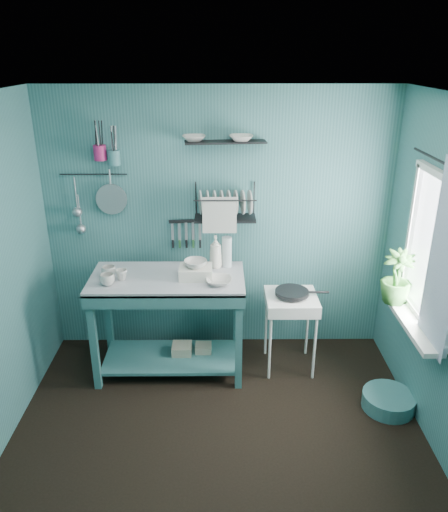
{
  "coord_description": "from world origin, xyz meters",
  "views": [
    {
      "loc": [
        0.02,
        -2.92,
        2.76
      ],
      "look_at": [
        0.05,
        0.85,
        1.2
      ],
      "focal_mm": 35.0,
      "sensor_mm": 36.0,
      "label": 1
    }
  ],
  "objects_px": {
    "mug_right": "(109,272)",
    "work_counter": "(169,324)",
    "dish_rack": "(225,202)",
    "colander": "(112,199)",
    "hotplate_stand": "(290,332)",
    "frying_pan": "(292,292)",
    "utensil_cup_magenta": "(100,153)",
    "storage_tin_large": "(182,355)",
    "storage_tin_small": "(204,354)",
    "soap_bottle": "(216,252)",
    "floor_basin": "(388,401)",
    "wash_tub": "(196,272)",
    "utensil_cup_teal": "(114,158)",
    "mug_left": "(107,280)",
    "potted_plant": "(397,277)",
    "mug_mid": "(122,275)",
    "water_bottle": "(227,252)"
  },
  "relations": [
    {
      "from": "mug_right",
      "to": "work_counter",
      "type": "bearing_deg",
      "value": 0.0
    },
    {
      "from": "dish_rack",
      "to": "colander",
      "type": "xyz_separation_m",
      "value": [
        -1.03,
        0.08,
        0.01
      ]
    },
    {
      "from": "hotplate_stand",
      "to": "dish_rack",
      "type": "distance_m",
      "value": 1.32
    },
    {
      "from": "frying_pan",
      "to": "utensil_cup_magenta",
      "type": "height_order",
      "value": "utensil_cup_magenta"
    },
    {
      "from": "utensil_cup_magenta",
      "to": "storage_tin_large",
      "type": "relative_size",
      "value": 0.59
    },
    {
      "from": "dish_rack",
      "to": "storage_tin_large",
      "type": "bearing_deg",
      "value": -141.56
    },
    {
      "from": "hotplate_stand",
      "to": "storage_tin_small",
      "type": "height_order",
      "value": "hotplate_stand"
    },
    {
      "from": "soap_bottle",
      "to": "floor_basin",
      "type": "distance_m",
      "value": 1.93
    },
    {
      "from": "floor_basin",
      "to": "colander",
      "type": "bearing_deg",
      "value": 156.81
    },
    {
      "from": "work_counter",
      "to": "storage_tin_large",
      "type": "relative_size",
      "value": 6.06
    },
    {
      "from": "wash_tub",
      "to": "hotplate_stand",
      "type": "distance_m",
      "value": 1.06
    },
    {
      "from": "mug_right",
      "to": "utensil_cup_teal",
      "type": "height_order",
      "value": "utensil_cup_teal"
    },
    {
      "from": "mug_left",
      "to": "hotplate_stand",
      "type": "relative_size",
      "value": 0.17
    },
    {
      "from": "colander",
      "to": "storage_tin_small",
      "type": "height_order",
      "value": "colander"
    },
    {
      "from": "mug_left",
      "to": "utensil_cup_teal",
      "type": "relative_size",
      "value": 0.95
    },
    {
      "from": "storage_tin_small",
      "to": "dish_rack",
      "type": "bearing_deg",
      "value": 54.23
    },
    {
      "from": "work_counter",
      "to": "utensil_cup_magenta",
      "type": "height_order",
      "value": "utensil_cup_magenta"
    },
    {
      "from": "utensil_cup_teal",
      "to": "storage_tin_large",
      "type": "xyz_separation_m",
      "value": [
        0.56,
        -0.37,
        -1.78
      ]
    },
    {
      "from": "hotplate_stand",
      "to": "potted_plant",
      "type": "distance_m",
      "value": 1.1
    },
    {
      "from": "storage_tin_large",
      "to": "dish_rack",
      "type": "bearing_deg",
      "value": 37.88
    },
    {
      "from": "utensil_cup_magenta",
      "to": "soap_bottle",
      "type": "bearing_deg",
      "value": -12.18
    },
    {
      "from": "mug_left",
      "to": "mug_right",
      "type": "xyz_separation_m",
      "value": [
        -0.02,
        0.16,
        0.0
      ]
    },
    {
      "from": "dish_rack",
      "to": "utensil_cup_magenta",
      "type": "height_order",
      "value": "utensil_cup_magenta"
    },
    {
      "from": "mug_mid",
      "to": "soap_bottle",
      "type": "xyz_separation_m",
      "value": [
        0.8,
        0.26,
        0.1
      ]
    },
    {
      "from": "colander",
      "to": "mug_left",
      "type": "bearing_deg",
      "value": -86.02
    },
    {
      "from": "work_counter",
      "to": "potted_plant",
      "type": "height_order",
      "value": "potted_plant"
    },
    {
      "from": "mug_right",
      "to": "soap_bottle",
      "type": "relative_size",
      "value": 0.41
    },
    {
      "from": "mug_right",
      "to": "potted_plant",
      "type": "distance_m",
      "value": 2.41
    },
    {
      "from": "wash_tub",
      "to": "water_bottle",
      "type": "distance_m",
      "value": 0.37
    },
    {
      "from": "wash_tub",
      "to": "soap_bottle",
      "type": "height_order",
      "value": "soap_bottle"
    },
    {
      "from": "mug_left",
      "to": "mug_right",
      "type": "bearing_deg",
      "value": 97.13
    },
    {
      "from": "floor_basin",
      "to": "soap_bottle",
      "type": "bearing_deg",
      "value": 151.7
    },
    {
      "from": "mug_mid",
      "to": "utensil_cup_magenta",
      "type": "height_order",
      "value": "utensil_cup_magenta"
    },
    {
      "from": "utensil_cup_teal",
      "to": "mug_right",
      "type": "bearing_deg",
      "value": -95.17
    },
    {
      "from": "dish_rack",
      "to": "storage_tin_large",
      "type": "distance_m",
      "value": 1.49
    },
    {
      "from": "utensil_cup_teal",
      "to": "colander",
      "type": "distance_m",
      "value": 0.39
    },
    {
      "from": "mug_right",
      "to": "utensil_cup_magenta",
      "type": "distance_m",
      "value": 1.04
    },
    {
      "from": "dish_rack",
      "to": "storage_tin_small",
      "type": "xyz_separation_m",
      "value": [
        -0.21,
        -0.29,
        -1.4
      ]
    },
    {
      "from": "storage_tin_large",
      "to": "floor_basin",
      "type": "bearing_deg",
      "value": -19.53
    },
    {
      "from": "soap_bottle",
      "to": "utensil_cup_teal",
      "type": "relative_size",
      "value": 2.3
    },
    {
      "from": "mug_right",
      "to": "potted_plant",
      "type": "height_order",
      "value": "potted_plant"
    },
    {
      "from": "work_counter",
      "to": "storage_tin_large",
      "type": "height_order",
      "value": "work_counter"
    },
    {
      "from": "mug_right",
      "to": "utensil_cup_magenta",
      "type": "bearing_deg",
      "value": 100.81
    },
    {
      "from": "mug_right",
      "to": "water_bottle",
      "type": "distance_m",
      "value": 1.05
    },
    {
      "from": "wash_tub",
      "to": "storage_tin_small",
      "type": "relative_size",
      "value": 1.4
    },
    {
      "from": "colander",
      "to": "storage_tin_large",
      "type": "xyz_separation_m",
      "value": [
        0.62,
        -0.4,
        -1.4
      ]
    },
    {
      "from": "mug_left",
      "to": "hotplate_stand",
      "type": "distance_m",
      "value": 1.71
    },
    {
      "from": "mug_left",
      "to": "mug_mid",
      "type": "relative_size",
      "value": 1.23
    },
    {
      "from": "work_counter",
      "to": "mug_right",
      "type": "height_order",
      "value": "mug_right"
    },
    {
      "from": "dish_rack",
      "to": "utensil_cup_teal",
      "type": "distance_m",
      "value": 1.05
    }
  ]
}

